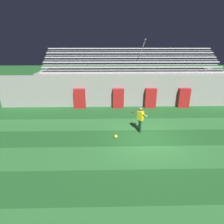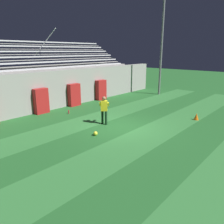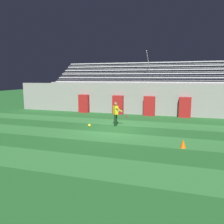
{
  "view_description": "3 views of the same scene",
  "coord_description": "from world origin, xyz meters",
  "px_view_note": "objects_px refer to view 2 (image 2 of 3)",
  "views": [
    {
      "loc": [
        -2.35,
        -10.04,
        5.5
      ],
      "look_at": [
        -2.11,
        0.6,
        1.55
      ],
      "focal_mm": 30.0,
      "sensor_mm": 36.0,
      "label": 1
    },
    {
      "loc": [
        -9.16,
        -7.4,
        4.19
      ],
      "look_at": [
        -0.78,
        0.02,
        1.05
      ],
      "focal_mm": 35.0,
      "sensor_mm": 36.0,
      "label": 2
    },
    {
      "loc": [
        3.83,
        -13.37,
        3.35
      ],
      "look_at": [
        -0.73,
        1.72,
        0.87
      ],
      "focal_mm": 35.0,
      "sensor_mm": 36.0,
      "label": 3
    }
  ],
  "objects_px": {
    "padding_pillar_gate_right": "(74,95)",
    "traffic_cone": "(196,117)",
    "padding_pillar_far_right": "(101,90)",
    "floodlight_pole": "(162,33)",
    "goalkeeper": "(104,108)",
    "padding_pillar_gate_left": "(41,101)",
    "soccer_ball": "(95,133)",
    "water_bottle": "(69,112)"
  },
  "relations": [
    {
      "from": "floodlight_pole",
      "to": "water_bottle",
      "type": "xyz_separation_m",
      "value": [
        -10.32,
        1.12,
        -5.68
      ]
    },
    {
      "from": "goalkeeper",
      "to": "traffic_cone",
      "type": "height_order",
      "value": "goalkeeper"
    },
    {
      "from": "goalkeeper",
      "to": "soccer_ball",
      "type": "relative_size",
      "value": 7.59
    },
    {
      "from": "soccer_ball",
      "to": "traffic_cone",
      "type": "xyz_separation_m",
      "value": [
        6.07,
        -2.85,
        0.1
      ]
    },
    {
      "from": "padding_pillar_gate_left",
      "to": "soccer_ball",
      "type": "bearing_deg",
      "value": -94.44
    },
    {
      "from": "padding_pillar_gate_left",
      "to": "floodlight_pole",
      "type": "distance_m",
      "value": 12.77
    },
    {
      "from": "goalkeeper",
      "to": "traffic_cone",
      "type": "relative_size",
      "value": 3.98
    },
    {
      "from": "padding_pillar_gate_left",
      "to": "padding_pillar_gate_right",
      "type": "xyz_separation_m",
      "value": [
        2.88,
        0.0,
        0.0
      ]
    },
    {
      "from": "soccer_ball",
      "to": "traffic_cone",
      "type": "distance_m",
      "value": 6.71
    },
    {
      "from": "padding_pillar_gate_left",
      "to": "floodlight_pole",
      "type": "xyz_separation_m",
      "value": [
        11.49,
        -2.6,
        4.93
      ]
    },
    {
      "from": "soccer_ball",
      "to": "padding_pillar_gate_left",
      "type": "bearing_deg",
      "value": 85.56
    },
    {
      "from": "goalkeeper",
      "to": "water_bottle",
      "type": "bearing_deg",
      "value": 90.2
    },
    {
      "from": "soccer_ball",
      "to": "water_bottle",
      "type": "relative_size",
      "value": 0.92
    },
    {
      "from": "padding_pillar_gate_right",
      "to": "floodlight_pole",
      "type": "relative_size",
      "value": 0.18
    },
    {
      "from": "padding_pillar_gate_right",
      "to": "traffic_cone",
      "type": "bearing_deg",
      "value": -72.39
    },
    {
      "from": "padding_pillar_far_right",
      "to": "water_bottle",
      "type": "height_order",
      "value": "padding_pillar_far_right"
    },
    {
      "from": "floodlight_pole",
      "to": "soccer_ball",
      "type": "bearing_deg",
      "value": -165.1
    },
    {
      "from": "padding_pillar_far_right",
      "to": "floodlight_pole",
      "type": "distance_m",
      "value": 7.91
    },
    {
      "from": "padding_pillar_gate_left",
      "to": "goalkeeper",
      "type": "relative_size",
      "value": 1.04
    },
    {
      "from": "padding_pillar_far_right",
      "to": "water_bottle",
      "type": "relative_size",
      "value": 7.21
    },
    {
      "from": "padding_pillar_gate_right",
      "to": "water_bottle",
      "type": "xyz_separation_m",
      "value": [
        -1.72,
        -1.48,
        -0.75
      ]
    },
    {
      "from": "padding_pillar_gate_left",
      "to": "padding_pillar_gate_right",
      "type": "height_order",
      "value": "same"
    },
    {
      "from": "padding_pillar_gate_right",
      "to": "goalkeeper",
      "type": "distance_m",
      "value": 5.15
    },
    {
      "from": "padding_pillar_gate_left",
      "to": "padding_pillar_far_right",
      "type": "bearing_deg",
      "value": 0.0
    },
    {
      "from": "padding_pillar_gate_left",
      "to": "soccer_ball",
      "type": "xyz_separation_m",
      "value": [
        -0.45,
        -5.78,
        -0.76
      ]
    },
    {
      "from": "floodlight_pole",
      "to": "water_bottle",
      "type": "bearing_deg",
      "value": 173.78
    },
    {
      "from": "padding_pillar_gate_right",
      "to": "floodlight_pole",
      "type": "bearing_deg",
      "value": -16.83
    },
    {
      "from": "padding_pillar_gate_left",
      "to": "floodlight_pole",
      "type": "bearing_deg",
      "value": -12.77
    },
    {
      "from": "padding_pillar_gate_right",
      "to": "padding_pillar_gate_left",
      "type": "bearing_deg",
      "value": 180.0
    },
    {
      "from": "traffic_cone",
      "to": "soccer_ball",
      "type": "bearing_deg",
      "value": 154.83
    },
    {
      "from": "padding_pillar_gate_right",
      "to": "floodlight_pole",
      "type": "xyz_separation_m",
      "value": [
        8.6,
        -2.6,
        4.93
      ]
    },
    {
      "from": "padding_pillar_gate_left",
      "to": "soccer_ball",
      "type": "distance_m",
      "value": 5.84
    },
    {
      "from": "soccer_ball",
      "to": "water_bottle",
      "type": "height_order",
      "value": "water_bottle"
    },
    {
      "from": "padding_pillar_gate_right",
      "to": "soccer_ball",
      "type": "bearing_deg",
      "value": -119.95
    },
    {
      "from": "floodlight_pole",
      "to": "soccer_ball",
      "type": "xyz_separation_m",
      "value": [
        -11.93,
        -3.18,
        -5.69
      ]
    },
    {
      "from": "padding_pillar_far_right",
      "to": "soccer_ball",
      "type": "xyz_separation_m",
      "value": [
        -6.33,
        -5.78,
        -0.76
      ]
    },
    {
      "from": "padding_pillar_far_right",
      "to": "traffic_cone",
      "type": "height_order",
      "value": "padding_pillar_far_right"
    },
    {
      "from": "padding_pillar_far_right",
      "to": "goalkeeper",
      "type": "height_order",
      "value": "padding_pillar_far_right"
    },
    {
      "from": "padding_pillar_far_right",
      "to": "padding_pillar_gate_right",
      "type": "bearing_deg",
      "value": 180.0
    },
    {
      "from": "padding_pillar_gate_left",
      "to": "water_bottle",
      "type": "distance_m",
      "value": 2.02
    },
    {
      "from": "padding_pillar_gate_left",
      "to": "goalkeeper",
      "type": "height_order",
      "value": "padding_pillar_gate_left"
    },
    {
      "from": "padding_pillar_gate_left",
      "to": "water_bottle",
      "type": "xyz_separation_m",
      "value": [
        1.16,
        -1.48,
        -0.75
      ]
    }
  ]
}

